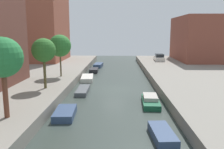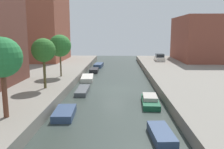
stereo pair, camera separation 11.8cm
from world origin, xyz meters
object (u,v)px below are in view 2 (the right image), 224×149
Objects in this scene: moored_boat_right_1 at (161,135)px; moored_boat_right_2 at (150,101)px; moored_boat_left_5 at (99,65)px; parked_car at (159,58)px; moored_boat_left_4 at (94,70)px; street_tree_1 at (43,51)px; street_tree_0 at (2,58)px; street_tree_2 at (60,46)px; moored_boat_left_1 at (64,113)px; moored_boat_left_2 at (83,90)px; moored_boat_left_3 at (87,78)px; low_block_right at (202,39)px.

moored_boat_right_2 reaches higher than moored_boat_right_1.
parked_car is at bearing 11.69° from moored_boat_left_5.
moored_boat_left_5 reaches higher than moored_boat_left_4.
street_tree_1 is at bearing -101.94° from moored_boat_left_4.
moored_boat_right_1 is (10.50, -0.98, -4.80)m from street_tree_0.
street_tree_0 is at bearing -96.68° from moored_boat_left_5.
moored_boat_right_2 is (7.32, -18.41, 0.02)m from moored_boat_left_4.
street_tree_2 is 1.28× the size of moored_boat_right_2.
moored_boat_left_1 is at bearing 151.26° from moored_boat_right_1.
moored_boat_left_5 is at bearing 83.32° from street_tree_0.
moored_boat_left_2 is (0.27, 7.97, -0.05)m from moored_boat_left_1.
moored_boat_left_3 is 1.05× the size of moored_boat_right_2.
street_tree_1 reaches higher than moored_boat_right_1.
street_tree_0 reaches higher than moored_boat_left_2.
parked_car is 1.39× the size of moored_boat_left_1.
low_block_right reaches higher than moored_boat_left_5.
parked_car reaches higher than moored_boat_right_1.
moored_boat_right_2 is at bearing 25.62° from moored_boat_left_1.
moored_boat_left_1 is at bearing -90.24° from moored_boat_left_4.
street_tree_1 is at bearing 119.96° from moored_boat_left_1.
moored_boat_left_4 is (-12.70, -9.00, -1.28)m from parked_car.
street_tree_2 is at bearing 139.69° from moored_boat_right_2.
moored_boat_right_2 is (10.74, -9.11, -4.70)m from street_tree_2.
street_tree_1 is 1.15× the size of moored_boat_left_3.
parked_car is 35.36m from moored_boat_right_1.
street_tree_0 is (-25.12, -35.29, -0.42)m from low_block_right.
moored_boat_left_1 is 21.96m from moored_boat_left_4.
street_tree_2 reaches higher than moored_boat_left_5.
moored_boat_left_3 is (3.19, 2.36, -4.75)m from street_tree_2.
parked_car is at bearing 64.58° from street_tree_0.
low_block_right is 24.61m from moored_boat_left_4.
low_block_right is 39.45m from moored_boat_right_1.
moored_boat_left_5 is at bearing 101.93° from moored_boat_right_1.
street_tree_2 is 7.63m from moored_boat_left_2.
low_block_right is at bearing 68.05° from moored_boat_right_1.
street_tree_1 is 1.21× the size of moored_boat_right_2.
street_tree_0 is 1.06× the size of street_tree_1.
street_tree_0 is at bearing -90.00° from street_tree_2.
moored_boat_right_2 is at bearing -40.31° from street_tree_2.
moored_boat_left_4 reaches higher than moored_boat_left_2.
moored_boat_left_2 is at bearing 71.76° from street_tree_0.
street_tree_2 is at bearing -143.51° from moored_boat_left_3.
moored_boat_left_2 is (3.60, 2.19, -4.71)m from street_tree_1.
parked_car is 1.09× the size of moored_boat_right_2.
low_block_right is 4.65× the size of moored_boat_left_4.
low_block_right is at bearing 8.72° from parked_car.
low_block_right is 2.69× the size of street_tree_0.
moored_boat_left_3 is at bearing 90.53° from moored_boat_left_1.
low_block_right reaches higher than parked_car.
moored_boat_left_4 is at bearing -92.23° from moored_boat_left_5.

